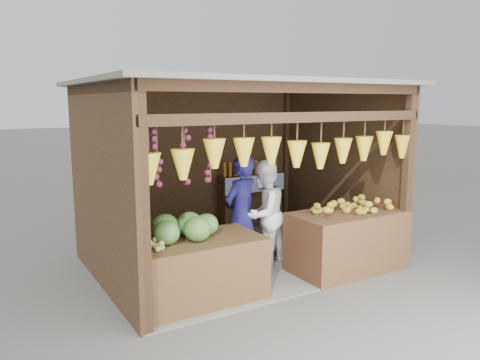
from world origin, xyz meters
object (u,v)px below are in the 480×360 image
at_px(counter_left, 197,270).
at_px(man_standing, 241,214).
at_px(counter_right, 347,241).
at_px(vendor_seated, 121,225).
at_px(woman_standing, 264,214).

distance_m(counter_left, man_standing, 1.20).
bearing_deg(counter_right, man_standing, 152.73).
bearing_deg(counter_left, man_standing, 30.96).
xyz_separation_m(man_standing, vendor_seated, (-1.55, 0.44, -0.03)).
bearing_deg(counter_left, vendor_seated, 120.56).
distance_m(counter_right, man_standing, 1.57).
height_order(counter_right, woman_standing, woman_standing).
relative_size(counter_left, counter_right, 0.94).
height_order(counter_left, counter_right, counter_right).
xyz_separation_m(counter_left, man_standing, (0.95, 0.57, 0.45)).
distance_m(counter_right, woman_standing, 1.25).
height_order(counter_left, woman_standing, woman_standing).
distance_m(counter_left, vendor_seated, 1.25).
bearing_deg(man_standing, woman_standing, 161.76).
relative_size(man_standing, vendor_seated, 1.74).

